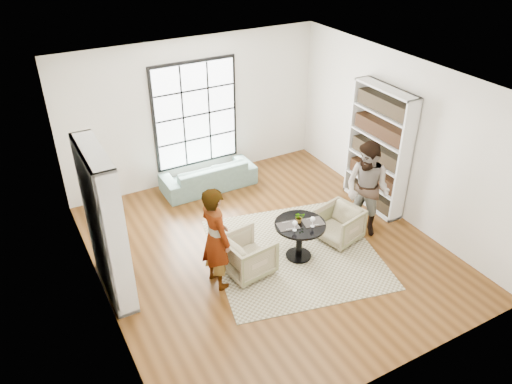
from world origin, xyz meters
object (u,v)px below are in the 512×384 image
person_right (367,189)px  flower_centerpiece (299,217)px  armchair_right (339,224)px  wine_glass_left (295,224)px  armchair_left (248,255)px  wine_glass_right (313,220)px  pedestal_table (300,233)px  sofa (209,175)px  person_left (216,238)px

person_right → flower_centerpiece: (-1.43, -0.03, -0.11)m
armchair_right → flower_centerpiece: (-0.88, -0.03, 0.46)m
wine_glass_left → flower_centerpiece: size_ratio=0.98×
armchair_left → armchair_right: (1.82, 0.01, -0.02)m
wine_glass_right → pedestal_table: bearing=130.3°
armchair_left → wine_glass_right: size_ratio=4.02×
sofa → wine_glass_right: (0.50, -3.03, 0.53)m
sofa → flower_centerpiece: size_ratio=10.41×
pedestal_table → person_left: 1.53m
person_right → person_left: bearing=-108.9°
pedestal_table → person_right: bearing=3.5°
armchair_left → wine_glass_right: 1.18m
armchair_left → wine_glass_left: wine_glass_left is taller
person_right → flower_centerpiece: person_right is taller
armchair_right → wine_glass_left: size_ratio=3.81×
pedestal_table → person_left: bearing=177.1°
armchair_left → wine_glass_left: 0.90m
person_right → armchair_left: bearing=-108.9°
person_right → armchair_right: bearing=-109.2°
person_left → wine_glass_left: bearing=-105.1°
wine_glass_left → wine_glass_right: (0.31, -0.05, 0.00)m
armchair_right → person_right: 0.79m
sofa → person_left: bearing=68.4°
pedestal_table → flower_centerpiece: (0.01, 0.05, 0.28)m
sofa → person_right: person_right is taller
armchair_left → flower_centerpiece: flower_centerpiece is taller
person_left → person_right: (2.92, 0.01, 0.01)m
person_right → wine_glass_right: bearing=-98.7°
pedestal_table → armchair_right: size_ratio=1.22×
armchair_right → flower_centerpiece: 0.99m
sofa → armchair_left: bearing=78.7°
armchair_left → armchair_right: size_ratio=1.07×
sofa → wine_glass_left: size_ratio=10.67×
pedestal_table → sofa: (-0.37, 2.88, -0.21)m
armchair_left → wine_glass_left: size_ratio=4.07×
armchair_right → armchair_left: bearing=-103.3°
armchair_left → pedestal_table: bearing=-101.8°
wine_glass_left → person_right: bearing=6.9°
person_right → wine_glass_right: person_right is taller
armchair_left → armchair_right: armchair_left is taller
sofa → armchair_right: size_ratio=2.80×
sofa → wine_glass_right: bearing=99.4°
sofa → armchair_left: 2.86m
armchair_right → wine_glass_left: (-1.07, -0.20, 0.49)m
person_right → sofa: bearing=-166.2°
wine_glass_left → flower_centerpiece: (0.19, 0.16, -0.04)m
pedestal_table → armchair_right: bearing=5.6°
wine_glass_left → flower_centerpiece: bearing=40.4°
person_right → flower_centerpiece: bearing=-107.9°
sofa → armchair_right: armchair_right is taller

